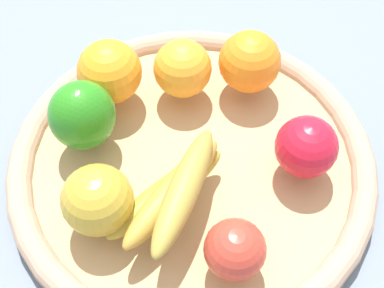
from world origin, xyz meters
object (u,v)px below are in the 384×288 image
at_px(orange_0, 110,72).
at_px(apple_0, 97,200).
at_px(apple_2, 306,147).
at_px(banana_bunch, 174,192).
at_px(orange_1, 183,68).
at_px(apple_1, 235,250).
at_px(bell_pepper, 82,116).
at_px(orange_2, 250,62).

bearing_deg(orange_0, apple_0, -176.48).
bearing_deg(apple_2, orange_0, 66.73).
distance_m(banana_bunch, apple_2, 0.16).
height_order(orange_1, apple_2, orange_1).
distance_m(banana_bunch, apple_1, 0.09).
relative_size(orange_1, orange_0, 0.91).
xyz_separation_m(apple_2, bell_pepper, (0.03, 0.26, 0.01)).
bearing_deg(apple_2, bell_pepper, 83.96).
height_order(orange_1, apple_0, apple_0).
xyz_separation_m(orange_2, bell_pepper, (-0.10, 0.20, 0.01)).
height_order(apple_0, apple_1, apple_0).
distance_m(orange_2, apple_1, 0.26).
height_order(orange_1, orange_0, orange_0).
xyz_separation_m(banana_bunch, bell_pepper, (0.09, 0.11, 0.01)).
relative_size(orange_1, bell_pepper, 0.82).
xyz_separation_m(orange_1, orange_0, (-0.01, 0.09, 0.00)).
bearing_deg(bell_pepper, apple_1, 109.66).
xyz_separation_m(apple_0, bell_pepper, (0.11, 0.03, 0.01)).
xyz_separation_m(orange_0, bell_pepper, (-0.08, 0.02, 0.00)).
bearing_deg(bell_pepper, orange_2, 177.69).
xyz_separation_m(banana_bunch, orange_1, (0.18, -0.00, 0.01)).
distance_m(apple_2, bell_pepper, 0.26).
bearing_deg(bell_pepper, banana_bunch, 112.06).
distance_m(orange_1, apple_1, 0.25).
bearing_deg(bell_pepper, orange_1, -171.31).
xyz_separation_m(orange_0, orange_2, (0.03, -0.18, -0.00)).
xyz_separation_m(apple_0, apple_1, (-0.05, -0.15, -0.01)).
distance_m(apple_0, bell_pepper, 0.11).
height_order(orange_2, bell_pepper, bell_pepper).
bearing_deg(banana_bunch, orange_2, -24.13).
distance_m(orange_2, apple_0, 0.27).
bearing_deg(apple_0, banana_bunch, -77.41).
bearing_deg(orange_0, apple_2, -113.27).
bearing_deg(orange_2, banana_bunch, 155.87).
bearing_deg(orange_2, apple_2, -154.21).
height_order(banana_bunch, orange_2, orange_2).
bearing_deg(orange_2, apple_1, 175.56).
bearing_deg(orange_1, bell_pepper, 128.00).
relative_size(banana_bunch, orange_2, 2.09).
xyz_separation_m(orange_1, apple_1, (-0.25, -0.07, -0.01)).
relative_size(orange_1, apple_2, 1.03).
distance_m(orange_0, apple_2, 0.26).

